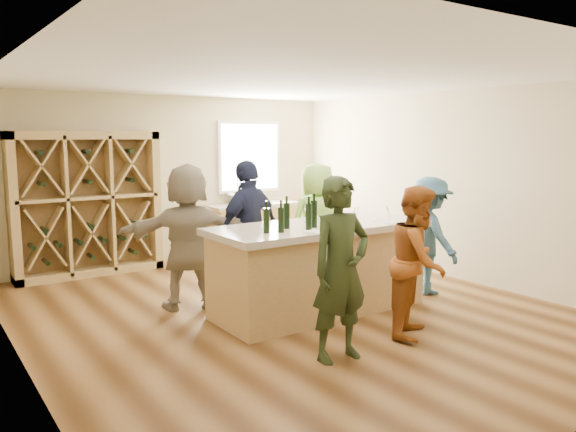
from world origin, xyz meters
TOP-DOWN VIEW (x-y plane):
  - floor at (0.00, 0.00)m, footprint 6.00×7.00m
  - ceiling at (0.00, 0.00)m, footprint 6.00×7.00m
  - wall_back at (0.00, 3.55)m, footprint 6.00×0.10m
  - wall_left at (-3.05, 0.00)m, footprint 0.10×7.00m
  - wall_right at (3.05, 0.00)m, footprint 0.10×7.00m
  - window_frame at (1.50, 3.47)m, footprint 1.30×0.06m
  - window_pane at (1.50, 3.44)m, footprint 1.18×0.01m
  - wine_rack at (-1.50, 3.27)m, footprint 2.20×0.45m
  - back_counter_base at (1.40, 3.20)m, footprint 1.60×0.58m
  - back_counter_top at (1.40, 3.20)m, footprint 1.70×0.62m
  - sink at (1.20, 3.20)m, footprint 0.54×0.54m
  - faucet at (1.20, 3.38)m, footprint 0.02×0.02m
  - tasting_counter_base at (0.31, -0.17)m, footprint 2.60×1.00m
  - tasting_counter_top at (0.31, -0.17)m, footprint 2.72×1.12m
  - wine_bottle_a at (-0.56, -0.35)m, footprint 0.08×0.08m
  - wine_bottle_b at (-0.41, -0.40)m, footprint 0.08×0.08m
  - wine_bottle_c at (-0.21, -0.23)m, footprint 0.09×0.09m
  - wine_bottle_d at (-0.05, -0.43)m, footprint 0.09×0.09m
  - wine_bottle_e at (0.10, -0.33)m, footprint 0.08×0.08m
  - wine_glass_a at (-0.00, -0.60)m, footprint 0.08×0.08m
  - wine_glass_b at (0.51, -0.60)m, footprint 0.10×0.10m
  - wine_glass_c at (1.01, -0.64)m, footprint 0.09×0.09m
  - wine_glass_d at (0.78, -0.30)m, footprint 0.07×0.07m
  - wine_glass_e at (1.22, -0.40)m, footprint 0.07×0.07m
  - tasting_menu_a at (-0.04, -0.58)m, footprint 0.30×0.34m
  - tasting_menu_b at (0.56, -0.56)m, footprint 0.21×0.28m
  - tasting_menu_c at (1.12, -0.53)m, footprint 0.27×0.35m
  - person_near_left at (-0.45, -1.47)m, footprint 0.66×0.49m
  - person_near_right at (0.66, -1.43)m, footprint 0.90×0.79m
  - person_server at (2.02, -0.39)m, footprint 0.66×1.10m
  - person_far_mid at (-0.11, 0.79)m, footprint 1.18×0.83m
  - person_far_right at (1.06, 0.86)m, footprint 0.92×0.66m
  - person_far_left at (-0.94, 0.87)m, footprint 1.78×1.09m
  - wine_glass_f at (0.26, 0.03)m, footprint 0.07×0.07m

SIDE VIEW (x-z plane):
  - floor at x=0.00m, z-range -0.10..0.00m
  - back_counter_base at x=1.40m, z-range 0.00..0.86m
  - tasting_counter_base at x=0.31m, z-range 0.00..1.00m
  - person_server at x=2.02m, z-range 0.00..1.59m
  - person_near_right at x=0.66m, z-range 0.00..1.62m
  - person_far_right at x=1.06m, z-range 0.00..1.75m
  - person_near_left at x=-0.45m, z-range 0.00..1.77m
  - back_counter_top at x=1.40m, z-range 0.86..0.92m
  - person_far_left at x=-0.94m, z-range 0.00..1.81m
  - person_far_mid at x=-0.11m, z-range 0.00..1.83m
  - sink at x=1.20m, z-range 0.92..1.11m
  - tasting_counter_top at x=0.31m, z-range 1.00..1.08m
  - faucet at x=1.20m, z-range 0.92..1.22m
  - tasting_menu_a at x=-0.04m, z-range 1.08..1.08m
  - tasting_menu_b at x=0.56m, z-range 1.08..1.08m
  - tasting_menu_c at x=1.12m, z-range 1.08..1.08m
  - wine_rack at x=-1.50m, z-range 0.00..2.20m
  - wine_glass_e at x=1.22m, z-range 1.08..1.25m
  - wine_glass_a at x=0.00m, z-range 1.08..1.25m
  - wine_glass_f at x=0.26m, z-range 1.08..1.26m
  - wine_glass_d at x=0.78m, z-range 1.08..1.26m
  - wine_glass_b at x=0.51m, z-range 1.08..1.28m
  - wine_glass_c at x=1.01m, z-range 1.08..1.28m
  - wine_bottle_a at x=-0.56m, z-range 1.08..1.35m
  - wine_bottle_b at x=-0.41m, z-range 1.08..1.36m
  - wine_bottle_c at x=-0.21m, z-range 1.08..1.38m
  - wine_bottle_d at x=-0.05m, z-range 1.08..1.38m
  - wine_bottle_e at x=0.10m, z-range 1.08..1.39m
  - wall_back at x=0.00m, z-range 0.00..2.80m
  - wall_left at x=-3.05m, z-range 0.00..2.80m
  - wall_right at x=3.05m, z-range 0.00..2.80m
  - window_frame at x=1.50m, z-range 1.10..2.40m
  - window_pane at x=1.50m, z-range 1.16..2.34m
  - ceiling at x=0.00m, z-range 2.80..2.90m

